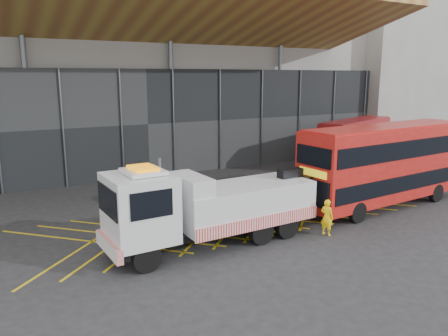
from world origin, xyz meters
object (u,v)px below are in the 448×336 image
recovery_truck (208,206)px  bus_second (355,140)px  bus_towed (386,162)px  worker (327,217)px

recovery_truck → bus_second: bearing=25.6°
bus_towed → recovery_truck: bearing=178.3°
bus_second → worker: 18.20m
recovery_truck → worker: 5.89m
bus_towed → bus_second: size_ratio=1.22×
worker → bus_towed: bearing=-91.4°
recovery_truck → bus_towed: 11.85m
recovery_truck → bus_towed: size_ratio=0.98×
bus_towed → bus_second: bus_towed is taller
bus_towed → worker: 6.78m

